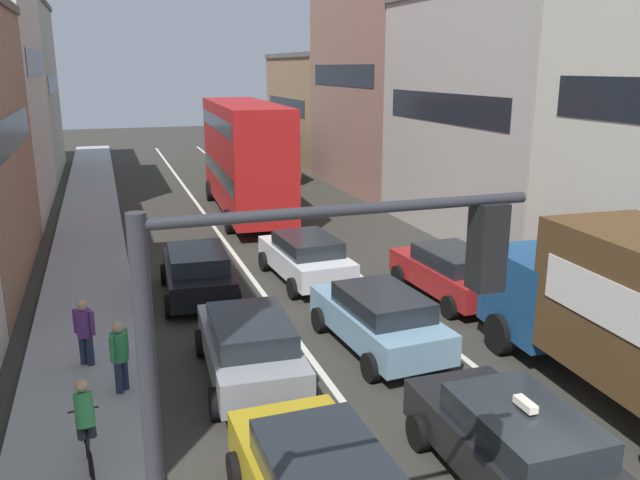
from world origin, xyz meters
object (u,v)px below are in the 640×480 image
(traffic_light_pole, at_px, (294,386))
(pedestrian_near_kerb, at_px, (85,331))
(bus_far_queue_secondary, at_px, (259,146))
(cyclist_on_sidewalk, at_px, (86,429))
(pedestrian_mid_sidewalk, at_px, (120,354))
(sedan_centre_lane_second, at_px, (379,318))
(taxi_centre_lane_front, at_px, (516,445))
(sedan_left_lane_third, at_px, (198,272))
(sedan_right_lane_behind_truck, at_px, (451,272))
(wagon_left_lane_second, at_px, (250,346))
(hatchback_centre_lane_third, at_px, (306,257))
(bus_mid_queue_primary, at_px, (245,153))

(traffic_light_pole, xyz_separation_m, pedestrian_near_kerb, (-2.16, 9.17, -2.87))
(bus_far_queue_secondary, bearing_deg, cyclist_on_sidewalk, 161.94)
(pedestrian_mid_sidewalk, bearing_deg, sedan_centre_lane_second, -136.37)
(taxi_centre_lane_front, height_order, pedestrian_mid_sidewalk, same)
(sedan_left_lane_third, distance_m, sedan_right_lane_behind_truck, 7.42)
(wagon_left_lane_second, relative_size, hatchback_centre_lane_third, 1.00)
(bus_far_queue_secondary, bearing_deg, sedan_right_lane_behind_truck, -179.61)
(bus_far_queue_secondary, bearing_deg, hatchback_centre_lane_third, 170.92)
(sedan_left_lane_third, relative_size, bus_mid_queue_primary, 0.41)
(traffic_light_pole, xyz_separation_m, bus_far_queue_secondary, (7.91, 35.06, -2.06))
(pedestrian_near_kerb, bearing_deg, sedan_left_lane_third, -1.81)
(cyclist_on_sidewalk, bearing_deg, bus_far_queue_secondary, -24.04)
(cyclist_on_sidewalk, bearing_deg, traffic_light_pole, -163.24)
(traffic_light_pole, bearing_deg, taxi_centre_lane_front, 30.00)
(bus_mid_queue_primary, bearing_deg, pedestrian_near_kerb, 157.56)
(hatchback_centre_lane_third, distance_m, sedan_left_lane_third, 3.48)
(pedestrian_near_kerb, bearing_deg, taxi_centre_lane_front, -99.86)
(taxi_centre_lane_front, relative_size, bus_mid_queue_primary, 0.41)
(taxi_centre_lane_front, bearing_deg, bus_far_queue_secondary, -5.80)
(traffic_light_pole, bearing_deg, bus_mid_queue_primary, 78.98)
(wagon_left_lane_second, height_order, sedan_left_lane_third, same)
(sedan_centre_lane_second, bearing_deg, sedan_left_lane_third, 31.81)
(wagon_left_lane_second, distance_m, pedestrian_near_kerb, 3.73)
(sedan_centre_lane_second, bearing_deg, cyclist_on_sidewalk, 111.22)
(sedan_right_lane_behind_truck, relative_size, pedestrian_near_kerb, 2.64)
(sedan_right_lane_behind_truck, bearing_deg, wagon_left_lane_second, 112.88)
(bus_mid_queue_primary, relative_size, bus_far_queue_secondary, 1.01)
(sedan_left_lane_third, bearing_deg, taxi_centre_lane_front, -158.82)
(sedan_centre_lane_second, xyz_separation_m, pedestrian_near_kerb, (-6.63, 1.03, 0.15))
(pedestrian_near_kerb, xyz_separation_m, pedestrian_mid_sidewalk, (0.70, -1.52, 0.00))
(hatchback_centre_lane_third, bearing_deg, sedan_right_lane_behind_truck, -131.45)
(wagon_left_lane_second, distance_m, bus_far_queue_secondary, 28.33)
(bus_far_queue_secondary, bearing_deg, sedan_centre_lane_second, 173.09)
(wagon_left_lane_second, bearing_deg, sedan_right_lane_behind_truck, -61.58)
(bus_far_queue_secondary, relative_size, cyclist_on_sidewalk, 6.09)
(hatchback_centre_lane_third, distance_m, pedestrian_near_kerb, 7.86)
(wagon_left_lane_second, height_order, pedestrian_mid_sidewalk, pedestrian_mid_sidewalk)
(taxi_centre_lane_front, bearing_deg, wagon_left_lane_second, 32.60)
(sedan_left_lane_third, height_order, sedan_right_lane_behind_truck, same)
(taxi_centre_lane_front, relative_size, pedestrian_mid_sidewalk, 2.60)
(traffic_light_pole, relative_size, taxi_centre_lane_front, 1.28)
(hatchback_centre_lane_third, bearing_deg, pedestrian_mid_sidewalk, 132.54)
(sedan_centre_lane_second, xyz_separation_m, wagon_left_lane_second, (-3.28, -0.59, 0.00))
(sedan_left_lane_third, bearing_deg, sedan_centre_lane_second, -141.27)
(hatchback_centre_lane_third, relative_size, cyclist_on_sidewalk, 2.54)
(traffic_light_pole, bearing_deg, pedestrian_mid_sidewalk, 100.87)
(bus_mid_queue_primary, distance_m, cyclist_on_sidewalk, 19.69)
(taxi_centre_lane_front, xyz_separation_m, sedan_left_lane_third, (-3.48, 10.62, -0.00))
(traffic_light_pole, relative_size, sedan_right_lane_behind_truck, 1.26)
(wagon_left_lane_second, relative_size, pedestrian_mid_sidewalk, 2.64)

